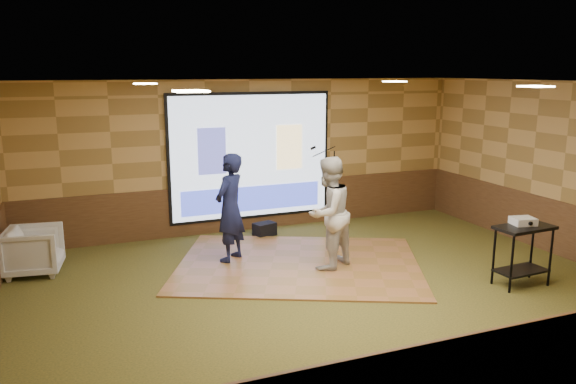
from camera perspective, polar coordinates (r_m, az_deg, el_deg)
name	(u,v)px	position (r m, az deg, el deg)	size (l,w,h in m)	color
ground	(324,289)	(8.44, 3.71, -9.83)	(9.00, 9.00, 0.00)	#32391A
room_shell	(326,149)	(7.89, 3.92, 4.41)	(9.04, 7.04, 3.02)	tan
wainscot_back	(251,206)	(11.38, -3.75, -1.44)	(9.00, 0.04, 0.95)	#462C17
wainscot_front	(490,377)	(5.60, 19.87, -17.29)	(9.00, 0.04, 0.95)	#462C17
wainscot_right	(557,228)	(10.89, 25.62, -3.29)	(0.04, 7.00, 0.95)	#462C17
projector_screen	(251,158)	(11.15, -3.75, 3.51)	(3.32, 0.06, 2.52)	black
downlight_nw	(145,84)	(8.93, -14.32, 10.62)	(0.32, 0.32, 0.02)	#F8E6BA
downlight_ne	(395,81)	(10.46, 10.78, 10.97)	(0.32, 0.32, 0.02)	#F8E6BA
downlight_sw	(191,91)	(5.68, -9.84, 10.06)	(0.32, 0.32, 0.02)	#F8E6BA
downlight_se	(536,86)	(7.87, 23.85, 9.78)	(0.32, 0.32, 0.02)	#F8E6BA
dance_floor	(299,264)	(9.42, 1.10, -7.31)	(3.95, 3.01, 0.03)	#9A6238
player_left	(230,208)	(9.37, -5.91, -1.58)	(0.66, 0.44, 1.82)	#13183C
player_right	(328,213)	(8.99, 4.12, -2.14)	(0.88, 0.69, 1.82)	beige
av_table	(523,244)	(9.07, 22.78, -4.94)	(0.87, 0.46, 0.92)	black
projector	(523,221)	(9.06, 22.77, -2.73)	(0.33, 0.27, 0.11)	silver
mic_stand	(331,203)	(11.59, 4.39, -1.11)	(0.67, 0.27, 1.70)	black
banquet_chair	(34,251)	(9.78, -24.39, -5.45)	(0.81, 0.83, 0.75)	gray
duffel_bag	(265,229)	(10.99, -2.40, -3.80)	(0.41, 0.27, 0.26)	black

